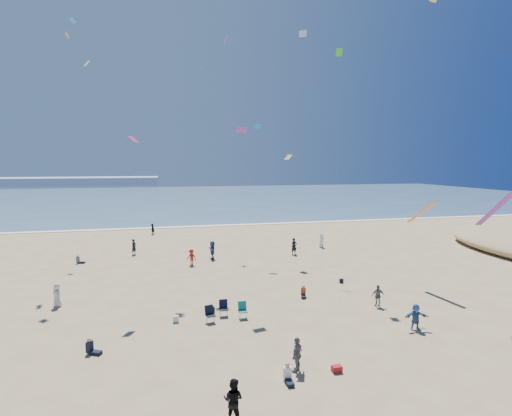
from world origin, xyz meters
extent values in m
plane|color=tan|center=(0.00, 0.00, 0.00)|extent=(220.00, 220.00, 0.00)
cube|color=#476B84|center=(0.00, 95.00, 0.03)|extent=(220.00, 100.00, 0.06)
cube|color=white|center=(0.00, 45.00, 0.04)|extent=(220.00, 1.20, 0.08)
cube|color=#7A8EA8|center=(-60.00, 170.00, 1.60)|extent=(110.00, 20.00, 3.20)
imported|color=black|center=(-0.84, -0.45, 0.81)|extent=(1.00, 0.94, 1.63)
imported|color=#355B91|center=(10.65, 5.15, 0.74)|extent=(1.43, 0.65, 1.49)
imported|color=black|center=(-4.64, 39.80, 0.72)|extent=(0.89, 0.88, 1.45)
imported|color=navy|center=(1.46, 24.54, 0.90)|extent=(0.57, 1.67, 1.79)
imported|color=#A71A17|center=(-0.72, 22.54, 0.75)|extent=(1.12, 1.00, 1.50)
imported|color=slate|center=(10.48, 8.95, 0.73)|extent=(0.91, 0.51, 1.46)
imported|color=slate|center=(2.58, 2.33, 0.81)|extent=(0.93, 0.98, 1.62)
imported|color=silver|center=(-10.11, 13.78, 0.79)|extent=(0.80, 0.92, 1.58)
imported|color=white|center=(14.00, 27.06, 0.79)|extent=(0.81, 0.92, 1.59)
imported|color=black|center=(-6.18, 28.17, 0.81)|extent=(0.68, 0.70, 1.62)
imported|color=black|center=(9.90, 24.45, 0.87)|extent=(0.71, 0.55, 1.73)
cube|color=silver|center=(-2.59, 9.31, 0.20)|extent=(0.35, 0.20, 0.40)
cube|color=black|center=(-0.30, 10.32, 0.19)|extent=(0.30, 0.22, 0.38)
cube|color=#A61720|center=(4.32, 1.86, 0.15)|extent=(0.45, 0.30, 0.30)
cube|color=black|center=(10.40, 14.28, 0.17)|extent=(0.28, 0.18, 0.34)
cube|color=#1E7DC9|center=(-9.90, 22.43, 20.94)|extent=(0.63, 0.65, 0.32)
cube|color=green|center=(10.69, 16.28, 18.09)|extent=(0.58, 0.53, 0.49)
cube|color=#702E9C|center=(2.22, 13.27, 11.67)|extent=(0.85, 0.54, 0.35)
cube|color=white|center=(-10.56, 32.31, 19.84)|extent=(0.70, 0.72, 0.59)
cube|color=white|center=(10.33, 23.79, 21.75)|extent=(0.72, 0.57, 0.65)
cube|color=silver|center=(8.73, 23.04, 9.98)|extent=(0.77, 0.76, 0.48)
cube|color=#E660CC|center=(4.39, 33.49, 23.58)|extent=(0.37, 0.53, 0.68)
cube|color=orange|center=(-10.88, 24.83, 20.42)|extent=(0.46, 0.88, 0.41)
cube|color=#0E80DF|center=(6.11, 24.88, 12.97)|extent=(0.68, 0.39, 0.42)
cube|color=green|center=(2.06, 38.39, 21.43)|extent=(0.36, 0.48, 0.39)
cube|color=#C32660|center=(-4.98, 14.08, 10.99)|extent=(0.75, 0.88, 0.41)
cube|color=#6F2491|center=(14.94, 4.58, 6.81)|extent=(0.35, 3.14, 2.21)
cube|color=orange|center=(15.78, 12.12, 5.74)|extent=(0.35, 2.64, 1.87)
camera|label=1|loc=(-3.16, -13.97, 9.44)|focal=28.00mm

